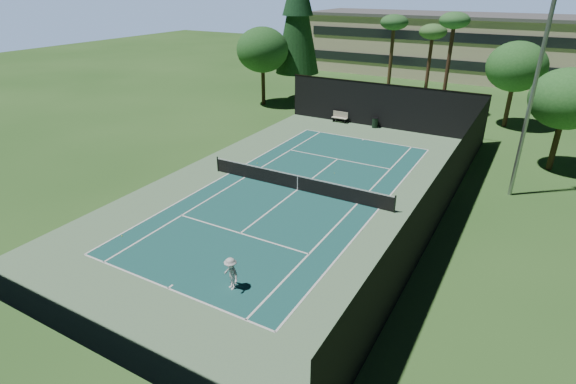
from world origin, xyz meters
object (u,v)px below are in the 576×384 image
Objects in this scene: tennis_ball_d at (257,163)px; park_bench at (340,117)px; player at (231,274)px; tennis_ball_c at (334,173)px; tennis_ball_a at (122,236)px; tennis_ball_b at (257,168)px; tennis_net at (298,182)px; trash_bin at (375,123)px.

park_bench reaches higher than tennis_ball_d.
player is 1.03× the size of park_bench.
tennis_ball_c is 0.78× the size of tennis_ball_d.
tennis_ball_c is at bearing 10.79° from tennis_ball_d.
tennis_ball_a is 25.47m from park_bench.
tennis_ball_b is (-6.71, 12.28, -0.74)m from player.
tennis_ball_a is (-5.26, -9.74, -0.52)m from tennis_net.
player is at bearing -76.46° from park_bench.
tennis_net reaches higher than tennis_ball_d.
tennis_net is at bearing 127.09° from player.
tennis_ball_c is 0.04× the size of park_bench.
player is at bearing -83.92° from trash_bin.
player is 21.98× the size of tennis_ball_b.
player reaches higher than park_bench.
player reaches higher than tennis_ball_c.
tennis_net is at bearing -28.35° from tennis_ball_d.
tennis_ball_b reaches higher than tennis_ball_c.
tennis_ball_a is 11.59m from tennis_ball_b.
tennis_net is at bearing 61.64° from tennis_ball_a.
tennis_ball_d is 0.05× the size of park_bench.
park_bench is at bearing 86.03° from tennis_ball_d.
tennis_ball_c is (-1.46, 14.16, -0.74)m from player.
tennis_ball_a and tennis_ball_b have the same top height.
tennis_ball_d is at bearing -93.97° from park_bench.
trash_bin is at bearing 71.23° from tennis_ball_d.
tennis_net is at bearing -88.66° from trash_bin.
tennis_net is 13.65× the size of trash_bin.
tennis_ball_b is 0.05× the size of park_bench.
player is at bearing -61.11° from tennis_ball_d.
tennis_ball_d is at bearing -108.77° from trash_bin.
player is (2.41, -10.48, 0.21)m from tennis_net.
tennis_ball_c is 12.02m from trash_bin.
tennis_ball_a reaches higher than tennis_ball_c.
trash_bin reaches higher than tennis_ball_a.
trash_bin reaches higher than tennis_ball_b.
tennis_net is 3.84m from tennis_ball_c.
park_bench is (0.91, 13.10, 0.51)m from tennis_ball_d.
park_bench is (-4.84, 12.01, 0.52)m from tennis_ball_c.
park_bench reaches higher than tennis_ball_a.
tennis_ball_a is 0.05× the size of park_bench.
park_bench is (0.41, 13.88, 0.51)m from tennis_ball_b.
park_bench is at bearing 103.91° from tennis_net.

